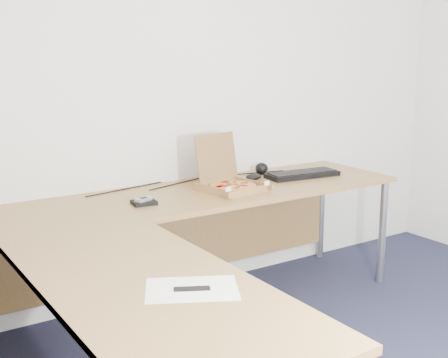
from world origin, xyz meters
TOP-DOWN VIEW (x-y plane):
  - desk at (-0.82, 0.97)m, footprint 2.50×2.20m
  - pizza_box at (-0.36, 1.34)m, footprint 0.31×0.36m
  - drinking_glass at (-0.33, 1.58)m, footprint 0.07×0.07m
  - keyboard at (0.24, 1.40)m, footprint 0.50×0.23m
  - mouse at (-0.08, 1.50)m, footprint 0.13×0.10m
  - wallet at (-0.93, 1.33)m, footprint 0.14×0.12m
  - phone at (-0.94, 1.32)m, footprint 0.10×0.07m
  - paper_sheet at (-1.30, 0.19)m, footprint 0.39×0.35m
  - dome_speaker at (0.07, 1.62)m, footprint 0.10×0.10m
  - cable_bundle at (-0.47, 1.68)m, footprint 0.68×0.14m

SIDE VIEW (x-z plane):
  - desk at x=-0.82m, z-range 0.34..1.07m
  - paper_sheet at x=-1.30m, z-range 0.73..0.73m
  - cable_bundle at x=-0.47m, z-range 0.73..0.74m
  - wallet at x=-0.93m, z-range 0.73..0.75m
  - keyboard at x=0.24m, z-range 0.73..0.76m
  - mouse at x=-0.08m, z-range 0.73..0.77m
  - phone at x=-0.94m, z-range 0.75..0.77m
  - pizza_box at x=-0.36m, z-range 0.61..0.93m
  - dome_speaker at x=0.07m, z-range 0.73..0.81m
  - drinking_glass at x=-0.33m, z-range 0.73..0.85m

